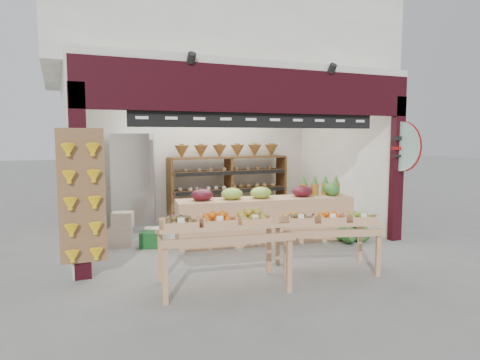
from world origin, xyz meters
name	(u,v)px	position (x,y,z in m)	size (l,w,h in m)	color
ground	(238,241)	(0.00, 0.00, 0.00)	(60.00, 60.00, 0.00)	slate
shop_structure	(207,41)	(0.00, 1.61, 3.92)	(6.36, 5.12, 5.40)	white
banana_board	(82,199)	(-2.73, -1.17, 1.12)	(0.60, 0.15, 1.80)	brown
gift_sign	(401,147)	(2.75, -1.15, 1.75)	(0.04, 0.93, 0.92)	#A8D4BE
back_shelving	(229,172)	(0.58, 1.88, 1.12)	(2.78, 0.46, 1.74)	brown
refrigerator	(134,182)	(-1.56, 1.81, 0.99)	(0.77, 0.77, 1.99)	#B4B6BB
cardboard_stack	(135,233)	(-1.79, 0.45, 0.22)	(1.05, 0.75, 0.61)	silver
mid_counter	(265,218)	(0.46, -0.21, 0.45)	(3.31, 1.10, 1.03)	tan
display_table_left	(213,225)	(-1.22, -2.07, 0.81)	(1.76, 1.15, 1.04)	tan
display_table_right	(326,222)	(0.52, -2.05, 0.71)	(1.59, 1.18, 0.92)	tan
watermelon_pile	(351,230)	(1.99, -0.75, 0.18)	(0.72, 0.67, 0.51)	#1B511E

